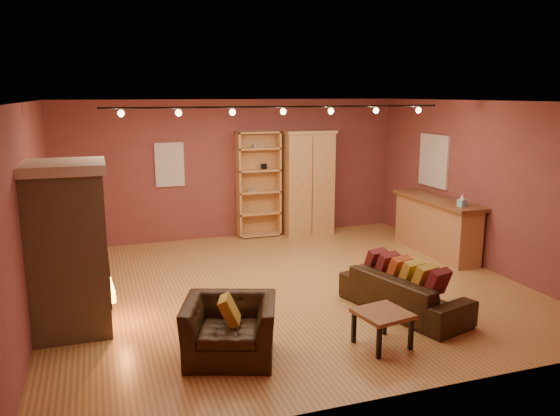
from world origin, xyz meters
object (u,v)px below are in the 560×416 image
object	(u,v)px
armoire	(307,182)
coffee_table	(383,317)
fireplace	(69,248)
bookcase	(258,183)
bar_counter	(436,225)
armchair	(230,319)
loveseat	(404,285)

from	to	relation	value
armoire	coffee_table	bearing A→B (deg)	-102.06
fireplace	bookcase	bearing A→B (deg)	46.83
bookcase	armoire	bearing A→B (deg)	-8.84
bar_counter	armchair	world-z (taller)	bar_counter
fireplace	armoire	size ratio (longest dim) A/B	0.97
loveseat	coffee_table	world-z (taller)	loveseat
bar_counter	coffee_table	world-z (taller)	bar_counter
armchair	coffee_table	xyz separation A→B (m)	(1.75, -0.31, -0.08)
fireplace	bar_counter	xyz separation A→B (m)	(6.24, 1.42, -0.53)
armoire	fireplace	bearing A→B (deg)	-141.79
armoire	bar_counter	xyz separation A→B (m)	(1.70, -2.15, -0.56)
loveseat	coffee_table	xyz separation A→B (m)	(-0.78, -0.81, -0.02)
bookcase	armoire	size ratio (longest dim) A/B	1.00
armchair	bar_counter	bearing A→B (deg)	50.22
coffee_table	loveseat	bearing A→B (deg)	46.19
fireplace	armchair	xyz separation A→B (m)	(1.68, -1.33, -0.61)
loveseat	armchair	xyz separation A→B (m)	(-2.53, -0.50, 0.06)
fireplace	bar_counter	distance (m)	6.42
bookcase	armchair	xyz separation A→B (m)	(-1.83, -5.07, -0.66)
fireplace	loveseat	bearing A→B (deg)	-11.14
bookcase	bar_counter	bearing A→B (deg)	-40.16
loveseat	armchair	size ratio (longest dim) A/B	1.63
fireplace	bar_counter	size ratio (longest dim) A/B	0.98
bookcase	loveseat	world-z (taller)	bookcase
coffee_table	bookcase	bearing A→B (deg)	89.16
bookcase	armchair	bearing A→B (deg)	-109.84
fireplace	bookcase	size ratio (longest dim) A/B	0.98
bookcase	bar_counter	size ratio (longest dim) A/B	1.00
bar_counter	loveseat	bearing A→B (deg)	-132.10
fireplace	bookcase	distance (m)	5.12
bookcase	loveseat	size ratio (longest dim) A/B	1.13
armoire	bar_counter	world-z (taller)	armoire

